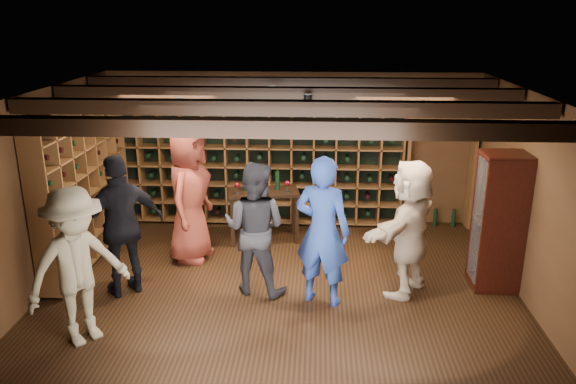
# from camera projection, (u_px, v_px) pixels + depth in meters

# --- Properties ---
(ground) EXTENTS (6.00, 6.00, 0.00)m
(ground) POSITION_uv_depth(u_px,v_px,m) (282.00, 288.00, 7.27)
(ground) COLOR black
(ground) RESTS_ON ground
(room_shell) EXTENTS (6.00, 6.00, 6.00)m
(room_shell) POSITION_uv_depth(u_px,v_px,m) (282.00, 100.00, 6.57)
(room_shell) COLOR #4E311A
(room_shell) RESTS_ON ground
(wine_rack_back) EXTENTS (4.65, 0.30, 2.20)m
(wine_rack_back) POSITION_uv_depth(u_px,v_px,m) (259.00, 157.00, 9.16)
(wine_rack_back) COLOR brown
(wine_rack_back) RESTS_ON ground
(wine_rack_left) EXTENTS (0.30, 2.65, 2.20)m
(wine_rack_left) POSITION_uv_depth(u_px,v_px,m) (84.00, 181.00, 7.85)
(wine_rack_left) COLOR brown
(wine_rack_left) RESTS_ON ground
(crate_shelf) EXTENTS (1.20, 0.32, 2.07)m
(crate_shelf) POSITION_uv_depth(u_px,v_px,m) (443.00, 134.00, 8.86)
(crate_shelf) COLOR brown
(crate_shelf) RESTS_ON ground
(display_cabinet) EXTENTS (0.55, 0.50, 1.75)m
(display_cabinet) POSITION_uv_depth(u_px,v_px,m) (498.00, 225.00, 7.05)
(display_cabinet) COLOR black
(display_cabinet) RESTS_ON ground
(man_blue_shirt) EXTENTS (0.78, 0.64, 1.85)m
(man_blue_shirt) POSITION_uv_depth(u_px,v_px,m) (322.00, 231.00, 6.65)
(man_blue_shirt) COLOR navy
(man_blue_shirt) RESTS_ON ground
(man_grey_suit) EXTENTS (0.97, 0.84, 1.70)m
(man_grey_suit) POSITION_uv_depth(u_px,v_px,m) (255.00, 228.00, 6.96)
(man_grey_suit) COLOR black
(man_grey_suit) RESTS_ON ground
(guest_red_floral) EXTENTS (0.77, 1.04, 1.92)m
(guest_red_floral) POSITION_uv_depth(u_px,v_px,m) (189.00, 195.00, 7.85)
(guest_red_floral) COLOR maroon
(guest_red_floral) RESTS_ON ground
(guest_woman_black) EXTENTS (1.10, 1.00, 1.80)m
(guest_woman_black) POSITION_uv_depth(u_px,v_px,m) (122.00, 226.00, 6.88)
(guest_woman_black) COLOR black
(guest_woman_black) RESTS_ON ground
(guest_khaki) EXTENTS (1.22, 1.27, 1.74)m
(guest_khaki) POSITION_uv_depth(u_px,v_px,m) (77.00, 267.00, 5.86)
(guest_khaki) COLOR #7D7356
(guest_khaki) RESTS_ON ground
(guest_beige) EXTENTS (1.30, 1.63, 1.74)m
(guest_beige) POSITION_uv_depth(u_px,v_px,m) (409.00, 228.00, 6.92)
(guest_beige) COLOR tan
(guest_beige) RESTS_ON ground
(tasting_table) EXTENTS (1.14, 0.71, 1.08)m
(tasting_table) POSITION_uv_depth(u_px,v_px,m) (263.00, 196.00, 8.57)
(tasting_table) COLOR black
(tasting_table) RESTS_ON ground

